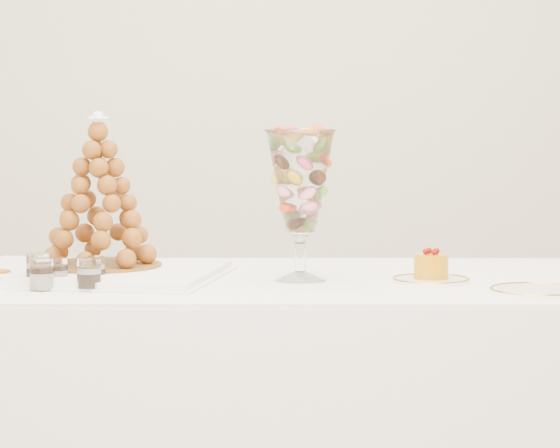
{
  "coord_description": "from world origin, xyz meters",
  "views": [
    {
      "loc": [
        0.08,
        -3.23,
        1.28
      ],
      "look_at": [
        0.08,
        0.22,
        0.96
      ],
      "focal_mm": 85.0,
      "sensor_mm": 36.0,
      "label": 1
    }
  ],
  "objects": [
    {
      "name": "verrine_b",
      "position": [
        -0.46,
        -0.02,
        0.87
      ],
      "size": [
        0.05,
        0.05,
        0.07
      ],
      "primitive_type": "cylinder",
      "rotation": [
        0.0,
        0.0,
        0.08
      ],
      "color": "white",
      "rests_on": "buffet_table"
    },
    {
      "name": "macaron_vase",
      "position": [
        0.13,
        0.07,
        1.08
      ],
      "size": [
        0.17,
        0.17,
        0.38
      ],
      "color": "white",
      "rests_on": "buffet_table"
    },
    {
      "name": "croquembouche",
      "position": [
        -0.39,
        0.18,
        1.05
      ],
      "size": [
        0.32,
        0.32,
        0.4
      ],
      "rotation": [
        0.0,
        0.0,
        -0.22
      ],
      "color": "brown",
      "rests_on": "lace_tray"
    },
    {
      "name": "verrine_d",
      "position": [
        -0.48,
        -0.11,
        0.87
      ],
      "size": [
        0.06,
        0.06,
        0.08
      ],
      "primitive_type": "cylinder",
      "rotation": [
        0.0,
        0.0,
        0.01
      ],
      "color": "white",
      "rests_on": "buffet_table"
    },
    {
      "name": "buffet_table",
      "position": [
        -0.08,
        0.11,
        0.42
      ],
      "size": [
        2.21,
        0.9,
        0.84
      ],
      "rotation": [
        0.0,
        0.0,
        -0.01
      ],
      "color": "white",
      "rests_on": "ground"
    },
    {
      "name": "verrine_e",
      "position": [
        -0.37,
        -0.12,
        0.87
      ],
      "size": [
        0.06,
        0.06,
        0.08
      ],
      "primitive_type": "cylinder",
      "rotation": [
        0.0,
        0.0,
        -0.02
      ],
      "color": "white",
      "rests_on": "buffet_table"
    },
    {
      "name": "spare_plate",
      "position": [
        0.68,
        -0.16,
        0.84
      ],
      "size": [
        0.23,
        0.23,
        0.01
      ],
      "primitive_type": "cylinder",
      "color": "white",
      "rests_on": "buffet_table"
    },
    {
      "name": "verrine_a",
      "position": [
        -0.51,
        -0.02,
        0.87
      ],
      "size": [
        0.06,
        0.06,
        0.08
      ],
      "primitive_type": "cylinder",
      "rotation": [
        0.0,
        0.0,
        -0.04
      ],
      "color": "white",
      "rests_on": "buffet_table"
    },
    {
      "name": "verrine_c",
      "position": [
        -0.37,
        0.02,
        0.87
      ],
      "size": [
        0.05,
        0.05,
        0.07
      ],
      "primitive_type": "cylinder",
      "rotation": [
        0.0,
        0.0,
        0.09
      ],
      "color": "white",
      "rests_on": "buffet_table"
    },
    {
      "name": "cake_plate",
      "position": [
        0.46,
        0.03,
        0.84
      ],
      "size": [
        0.2,
        0.2,
        0.01
      ],
      "primitive_type": "cylinder",
      "color": "white",
      "rests_on": "buffet_table"
    },
    {
      "name": "mousse_cake",
      "position": [
        0.46,
        0.04,
        0.88
      ],
      "size": [
        0.09,
        0.09,
        0.08
      ],
      "color": "#C97E09",
      "rests_on": "cake_plate"
    },
    {
      "name": "lace_tray",
      "position": [
        -0.41,
        0.12,
        0.85
      ],
      "size": [
        0.73,
        0.6,
        0.02
      ],
      "primitive_type": "cube",
      "rotation": [
        0.0,
        0.0,
        -0.19
      ],
      "color": "white",
      "rests_on": "buffet_table"
    }
  ]
}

